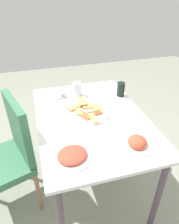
{
  "coord_description": "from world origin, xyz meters",
  "views": [
    {
      "loc": [
        -1.19,
        0.35,
        1.6
      ],
      "look_at": [
        0.02,
        0.01,
        0.77
      ],
      "focal_mm": 32.9,
      "sensor_mm": 36.0,
      "label": 1
    }
  ],
  "objects_px": {
    "dining_table": "(91,126)",
    "spoon": "(58,137)",
    "soda_can": "(121,89)",
    "pide_platter": "(87,112)",
    "dining_chair": "(8,152)",
    "fork": "(63,136)",
    "drinking_glass": "(77,89)",
    "condiment_caddy": "(60,94)",
    "salad_plate_greens": "(72,156)",
    "salad_plate_rice": "(137,143)",
    "paper_napkin": "(61,137)"
  },
  "relations": [
    {
      "from": "dining_table",
      "to": "spoon",
      "type": "distance_m",
      "value": 0.33
    },
    {
      "from": "soda_can",
      "to": "pide_platter",
      "type": "bearing_deg",
      "value": 117.59
    },
    {
      "from": "dining_chair",
      "to": "fork",
      "type": "height_order",
      "value": "dining_chair"
    },
    {
      "from": "drinking_glass",
      "to": "condiment_caddy",
      "type": "distance_m",
      "value": 0.15
    },
    {
      "from": "soda_can",
      "to": "dining_table",
      "type": "bearing_deg",
      "value": 126.44
    },
    {
      "from": "pide_platter",
      "to": "condiment_caddy",
      "type": "bearing_deg",
      "value": 26.99
    },
    {
      "from": "salad_plate_greens",
      "to": "salad_plate_rice",
      "type": "xyz_separation_m",
      "value": [
        -0.01,
        -0.4,
        0.0
      ]
    },
    {
      "from": "salad_plate_greens",
      "to": "dining_table",
      "type": "bearing_deg",
      "value": -30.81
    },
    {
      "from": "soda_can",
      "to": "drinking_glass",
      "type": "bearing_deg",
      "value": 72.99
    },
    {
      "from": "dining_table",
      "to": "spoon",
      "type": "bearing_deg",
      "value": 120.94
    },
    {
      "from": "dining_table",
      "to": "fork",
      "type": "bearing_deg",
      "value": 124.64
    },
    {
      "from": "salad_plate_greens",
      "to": "fork",
      "type": "relative_size",
      "value": 1.17
    },
    {
      "from": "drinking_glass",
      "to": "condiment_caddy",
      "type": "bearing_deg",
      "value": 85.73
    },
    {
      "from": "dining_table",
      "to": "soda_can",
      "type": "height_order",
      "value": "soda_can"
    },
    {
      "from": "soda_can",
      "to": "condiment_caddy",
      "type": "bearing_deg",
      "value": 76.58
    },
    {
      "from": "dining_chair",
      "to": "pide_platter",
      "type": "xyz_separation_m",
      "value": [
        0.05,
        -0.61,
        0.22
      ]
    },
    {
      "from": "dining_table",
      "to": "salad_plate_greens",
      "type": "height_order",
      "value": "salad_plate_greens"
    },
    {
      "from": "dining_table",
      "to": "soda_can",
      "type": "distance_m",
      "value": 0.44
    },
    {
      "from": "dining_table",
      "to": "drinking_glass",
      "type": "bearing_deg",
      "value": 4.03
    },
    {
      "from": "dining_table",
      "to": "drinking_glass",
      "type": "height_order",
      "value": "drinking_glass"
    },
    {
      "from": "dining_chair",
      "to": "paper_napkin",
      "type": "relative_size",
      "value": 6.02
    },
    {
      "from": "spoon",
      "to": "dining_table",
      "type": "bearing_deg",
      "value": -59.22
    },
    {
      "from": "fork",
      "to": "condiment_caddy",
      "type": "distance_m",
      "value": 0.53
    },
    {
      "from": "dining_chair",
      "to": "salad_plate_rice",
      "type": "relative_size",
      "value": 4.54
    },
    {
      "from": "fork",
      "to": "drinking_glass",
      "type": "bearing_deg",
      "value": -22.63
    },
    {
      "from": "spoon",
      "to": "salad_plate_greens",
      "type": "bearing_deg",
      "value": -164.86
    },
    {
      "from": "drinking_glass",
      "to": "fork",
      "type": "xyz_separation_m",
      "value": [
        -0.52,
        0.21,
        -0.05
      ]
    },
    {
      "from": "dining_table",
      "to": "pide_platter",
      "type": "height_order",
      "value": "pide_platter"
    },
    {
      "from": "fork",
      "to": "spoon",
      "type": "xyz_separation_m",
      "value": [
        0.0,
        0.04,
        0.0
      ]
    },
    {
      "from": "salad_plate_greens",
      "to": "soda_can",
      "type": "xyz_separation_m",
      "value": [
        0.61,
        -0.55,
        0.04
      ]
    },
    {
      "from": "condiment_caddy",
      "to": "pide_platter",
      "type": "bearing_deg",
      "value": -153.01
    },
    {
      "from": "soda_can",
      "to": "spoon",
      "type": "bearing_deg",
      "value": 124.05
    },
    {
      "from": "salad_plate_rice",
      "to": "fork",
      "type": "relative_size",
      "value": 1.07
    },
    {
      "from": "paper_napkin",
      "to": "salad_plate_greens",
      "type": "bearing_deg",
      "value": -169.58
    },
    {
      "from": "spoon",
      "to": "soda_can",
      "type": "bearing_deg",
      "value": -56.11
    },
    {
      "from": "pide_platter",
      "to": "soda_can",
      "type": "bearing_deg",
      "value": -62.41
    },
    {
      "from": "salad_plate_greens",
      "to": "spoon",
      "type": "relative_size",
      "value": 1.12
    },
    {
      "from": "soda_can",
      "to": "spoon",
      "type": "relative_size",
      "value": 0.61
    },
    {
      "from": "pide_platter",
      "to": "soda_can",
      "type": "height_order",
      "value": "soda_can"
    },
    {
      "from": "salad_plate_greens",
      "to": "drinking_glass",
      "type": "bearing_deg",
      "value": -14.98
    },
    {
      "from": "dining_table",
      "to": "fork",
      "type": "height_order",
      "value": "fork"
    },
    {
      "from": "dining_table",
      "to": "spoon",
      "type": "xyz_separation_m",
      "value": [
        -0.16,
        0.27,
        0.09
      ]
    },
    {
      "from": "condiment_caddy",
      "to": "soda_can",
      "type": "bearing_deg",
      "value": -103.42
    },
    {
      "from": "dining_table",
      "to": "dining_chair",
      "type": "relative_size",
      "value": 1.19
    },
    {
      "from": "salad_plate_greens",
      "to": "fork",
      "type": "distance_m",
      "value": 0.2
    },
    {
      "from": "salad_plate_greens",
      "to": "condiment_caddy",
      "type": "height_order",
      "value": "condiment_caddy"
    },
    {
      "from": "pide_platter",
      "to": "paper_napkin",
      "type": "height_order",
      "value": "pide_platter"
    },
    {
      "from": "salad_plate_rice",
      "to": "soda_can",
      "type": "distance_m",
      "value": 0.63
    },
    {
      "from": "salad_plate_greens",
      "to": "soda_can",
      "type": "distance_m",
      "value": 0.82
    },
    {
      "from": "fork",
      "to": "condiment_caddy",
      "type": "relative_size",
      "value": 1.82
    }
  ]
}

